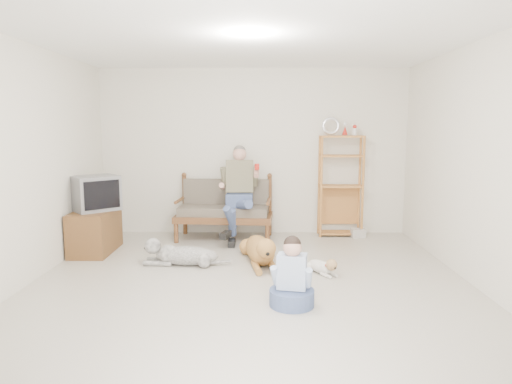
{
  "coord_description": "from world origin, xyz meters",
  "views": [
    {
      "loc": [
        0.12,
        -4.76,
        1.76
      ],
      "look_at": [
        0.06,
        1.0,
        0.94
      ],
      "focal_mm": 32.0,
      "sensor_mm": 36.0,
      "label": 1
    }
  ],
  "objects_px": {
    "etagere": "(341,185)",
    "tv_stand": "(95,231)",
    "loveseat": "(224,208)",
    "golden_retriever": "(261,250)"
  },
  "relations": [
    {
      "from": "etagere",
      "to": "tv_stand",
      "type": "distance_m",
      "value": 3.82
    },
    {
      "from": "loveseat",
      "to": "etagere",
      "type": "bearing_deg",
      "value": 9.79
    },
    {
      "from": "loveseat",
      "to": "etagere",
      "type": "relative_size",
      "value": 0.81
    },
    {
      "from": "golden_retriever",
      "to": "tv_stand",
      "type": "bearing_deg",
      "value": 158.85
    },
    {
      "from": "tv_stand",
      "to": "golden_retriever",
      "type": "bearing_deg",
      "value": -12.22
    },
    {
      "from": "loveseat",
      "to": "tv_stand",
      "type": "bearing_deg",
      "value": -150.45
    },
    {
      "from": "loveseat",
      "to": "tv_stand",
      "type": "distance_m",
      "value": 1.97
    },
    {
      "from": "loveseat",
      "to": "golden_retriever",
      "type": "distance_m",
      "value": 1.5
    },
    {
      "from": "etagere",
      "to": "golden_retriever",
      "type": "relative_size",
      "value": 1.38
    },
    {
      "from": "loveseat",
      "to": "tv_stand",
      "type": "height_order",
      "value": "loveseat"
    }
  ]
}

